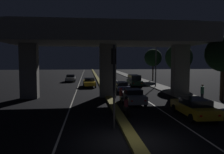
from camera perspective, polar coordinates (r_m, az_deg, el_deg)
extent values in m
plane|color=black|center=(11.86, 5.54, -16.47)|extent=(200.00, 200.00, 0.00)
cube|color=beige|center=(46.08, -8.35, -1.10)|extent=(0.12, 126.00, 0.00)
cube|color=beige|center=(46.47, 1.33, -1.02)|extent=(0.12, 126.00, 0.00)
cube|color=olive|center=(46.10, -3.49, -0.93)|extent=(0.69, 126.00, 0.22)
cube|color=gray|center=(40.72, 9.94, -1.71)|extent=(2.67, 126.00, 0.14)
cube|color=slate|center=(26.08, -20.79, 1.45)|extent=(1.85, 1.25, 6.15)
cube|color=slate|center=(27.60, 17.38, 1.67)|extent=(1.85, 1.25, 6.15)
cube|color=slate|center=(25.37, -1.14, 1.65)|extent=(1.85, 1.25, 6.15)
cube|color=slate|center=(25.51, -1.16, 10.80)|extent=(22.35, 9.25, 1.97)
cube|color=#333335|center=(25.72, -1.16, 13.99)|extent=(22.35, 0.40, 0.90)
cylinder|color=black|center=(13.20, 0.53, -2.82)|extent=(0.14, 0.14, 5.14)
cube|color=black|center=(13.29, 0.44, 5.42)|extent=(0.30, 0.28, 0.95)
sphere|color=black|center=(13.44, 0.36, 6.67)|extent=(0.18, 0.18, 0.18)
sphere|color=yellow|center=(13.43, 0.36, 5.40)|extent=(0.18, 0.18, 0.18)
sphere|color=black|center=(13.43, 0.36, 4.14)|extent=(0.18, 0.18, 0.18)
cylinder|color=#2D2D30|center=(35.65, 11.39, 4.21)|extent=(0.18, 0.18, 8.54)
cylinder|color=#2D2D30|center=(35.66, 10.21, 10.86)|extent=(1.64, 0.10, 0.10)
ellipsoid|color=#F2B759|center=(35.43, 8.91, 10.76)|extent=(0.56, 0.32, 0.24)
cube|color=gold|center=(17.61, 20.48, -7.68)|extent=(1.91, 4.82, 0.65)
cube|color=black|center=(17.29, 20.87, -6.02)|extent=(1.64, 2.33, 0.46)
cylinder|color=black|center=(18.75, 15.91, -7.89)|extent=(0.22, 0.64, 0.63)
cylinder|color=black|center=(19.44, 20.80, -7.57)|extent=(0.22, 0.64, 0.63)
cylinder|color=black|center=(15.92, 20.02, -10.12)|extent=(0.22, 0.64, 0.63)
cylinder|color=black|center=(16.73, 25.56, -9.59)|extent=(0.22, 0.64, 0.63)
cube|color=red|center=(15.23, 22.24, -9.44)|extent=(0.18, 0.03, 0.11)
cube|color=red|center=(15.84, 26.35, -9.04)|extent=(0.18, 0.03, 0.11)
cube|color=gray|center=(21.68, 5.45, -5.27)|extent=(1.86, 4.54, 0.69)
cube|color=black|center=(21.48, 5.53, -3.79)|extent=(1.58, 1.84, 0.47)
cylinder|color=black|center=(22.99, 2.51, -5.58)|extent=(0.22, 0.59, 0.59)
cylinder|color=black|center=(23.36, 6.64, -5.45)|extent=(0.22, 0.59, 0.59)
cylinder|color=black|center=(20.13, 4.05, -6.98)|extent=(0.22, 0.59, 0.59)
cylinder|color=black|center=(20.55, 8.73, -6.79)|extent=(0.22, 0.59, 0.59)
cube|color=red|center=(19.37, 5.24, -6.29)|extent=(0.18, 0.03, 0.11)
cube|color=red|center=(19.68, 8.72, -6.15)|extent=(0.18, 0.03, 0.11)
cube|color=#141938|center=(30.18, 2.31, -2.61)|extent=(1.88, 4.64, 0.57)
cube|color=black|center=(29.90, 2.40, -1.68)|extent=(1.57, 2.26, 0.46)
cylinder|color=black|center=(31.55, 0.31, -2.84)|extent=(0.23, 0.69, 0.68)
cylinder|color=black|center=(31.85, 3.22, -2.78)|extent=(0.23, 0.69, 0.68)
cylinder|color=black|center=(28.60, 1.29, -3.56)|extent=(0.23, 0.69, 0.68)
cylinder|color=black|center=(28.93, 4.48, -3.48)|extent=(0.23, 0.69, 0.68)
cube|color=red|center=(27.83, 2.05, -3.12)|extent=(0.18, 0.04, 0.11)
cube|color=red|center=(28.08, 4.40, -3.07)|extent=(0.18, 0.04, 0.11)
cube|color=black|center=(37.05, 5.86, -1.32)|extent=(1.85, 4.73, 0.72)
cube|color=black|center=(37.10, 5.83, -0.09)|extent=(1.62, 3.41, 0.85)
cylinder|color=black|center=(38.43, 4.05, -1.66)|extent=(0.20, 0.60, 0.60)
cylinder|color=black|center=(38.80, 6.65, -1.62)|extent=(0.20, 0.60, 0.60)
cylinder|color=black|center=(35.38, 4.98, -2.16)|extent=(0.20, 0.60, 0.60)
cylinder|color=black|center=(35.78, 7.79, -2.11)|extent=(0.20, 0.60, 0.60)
cube|color=red|center=(34.60, 5.66, -1.65)|extent=(0.18, 0.03, 0.11)
cube|color=red|center=(34.89, 7.73, -1.61)|extent=(0.18, 0.03, 0.11)
cube|color=gold|center=(35.89, -5.95, -1.53)|extent=(2.02, 4.82, 0.59)
cube|color=black|center=(35.96, -5.97, -0.65)|extent=(1.68, 1.97, 0.48)
cylinder|color=black|center=(34.43, -4.33, -2.25)|extent=(0.23, 0.71, 0.70)
cylinder|color=black|center=(34.33, -7.29, -2.29)|extent=(0.23, 0.71, 0.70)
cylinder|color=black|center=(37.53, -4.72, -1.72)|extent=(0.23, 0.71, 0.70)
cylinder|color=black|center=(37.44, -7.43, -1.76)|extent=(0.23, 0.71, 0.70)
cube|color=white|center=(38.30, -5.19, -1.30)|extent=(0.18, 0.04, 0.11)
cube|color=white|center=(38.24, -7.08, -1.32)|extent=(0.18, 0.04, 0.11)
cube|color=gray|center=(45.38, -10.76, -0.42)|extent=(1.90, 4.13, 0.63)
cube|color=black|center=(45.55, -10.76, 0.29)|extent=(1.65, 1.99, 0.48)
cylinder|color=black|center=(44.02, -9.70, -0.96)|extent=(0.21, 0.62, 0.62)
cylinder|color=black|center=(44.13, -12.03, -0.98)|extent=(0.21, 0.62, 0.62)
cylinder|color=black|center=(46.71, -9.56, -0.67)|extent=(0.21, 0.62, 0.62)
cylinder|color=black|center=(46.81, -11.76, -0.68)|extent=(0.21, 0.62, 0.62)
cube|color=white|center=(47.41, -9.84, -0.33)|extent=(0.18, 0.03, 0.11)
cube|color=white|center=(47.48, -11.39, -0.35)|extent=(0.18, 0.03, 0.11)
cylinder|color=black|center=(17.72, 3.21, -8.47)|extent=(0.12, 0.61, 0.61)
cylinder|color=black|center=(16.48, 4.28, -9.44)|extent=(0.14, 0.62, 0.61)
cube|color=black|center=(17.05, 3.73, -8.22)|extent=(0.31, 1.01, 0.32)
cylinder|color=maroon|center=(16.96, 3.74, -6.77)|extent=(0.34, 0.34, 0.56)
sphere|color=black|center=(16.89, 3.74, -5.44)|extent=(0.24, 0.24, 0.24)
cube|color=red|center=(16.39, 4.33, -8.73)|extent=(0.08, 0.04, 0.08)
cylinder|color=black|center=(22.75, 2.20, -5.68)|extent=(0.09, 0.59, 0.59)
cylinder|color=black|center=(21.62, 2.59, -6.20)|extent=(0.11, 0.59, 0.59)
cube|color=silver|center=(22.15, 2.39, -5.37)|extent=(0.26, 0.88, 0.32)
cylinder|color=maroon|center=(22.08, 2.40, -4.21)|extent=(0.33, 0.33, 0.59)
sphere|color=#B21919|center=(22.02, 2.40, -3.14)|extent=(0.24, 0.24, 0.24)
cube|color=red|center=(21.54, 2.61, -5.64)|extent=(0.08, 0.03, 0.08)
cylinder|color=black|center=(28.65, -0.12, -3.64)|extent=(0.10, 0.60, 0.60)
cylinder|color=black|center=(27.29, 0.31, -4.03)|extent=(0.12, 0.60, 0.60)
cube|color=navy|center=(27.94, 0.09, -3.38)|extent=(0.28, 1.07, 0.32)
cylinder|color=#3F3F44|center=(27.88, 0.09, -2.52)|extent=(0.33, 0.33, 0.53)
sphere|color=#B21919|center=(27.84, 0.09, -1.73)|extent=(0.24, 0.24, 0.24)
cube|color=red|center=(27.21, 0.33, -3.58)|extent=(0.08, 0.03, 0.08)
cylinder|color=black|center=(23.38, 22.47, -5.06)|extent=(0.28, 0.28, 0.85)
cylinder|color=#26593F|center=(23.28, 22.52, -3.17)|extent=(0.33, 0.33, 0.71)
sphere|color=tan|center=(23.22, 22.55, -2.02)|extent=(0.23, 0.23, 0.23)
cylinder|color=#38281C|center=(26.10, 26.86, -1.61)|extent=(0.46, 0.46, 3.53)
sphere|color=black|center=(26.00, 27.09, 5.38)|extent=(3.77, 3.77, 3.77)
cylinder|color=#2D2116|center=(37.54, 16.94, 0.01)|extent=(0.46, 0.46, 3.18)
sphere|color=black|center=(37.45, 17.05, 4.95)|extent=(4.39, 4.39, 4.39)
cylinder|color=#2D2116|center=(48.15, 10.63, 1.21)|extent=(0.28, 0.28, 3.54)
sphere|color=black|center=(48.10, 10.68, 4.98)|extent=(3.74, 3.74, 3.74)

